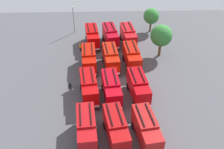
# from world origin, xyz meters

# --- Properties ---
(ground_plane) EXTENTS (63.99, 63.99, 0.00)m
(ground_plane) POSITION_xyz_m (0.00, 0.00, 0.00)
(ground_plane) COLOR #4C4C51
(fire_truck_0) EXTENTS (7.44, 3.46, 3.88)m
(fire_truck_0) POSITION_xyz_m (-13.23, -3.84, 2.15)
(fire_truck_0) COLOR #B80506
(fire_truck_0) RESTS_ON ground
(fire_truck_1) EXTENTS (7.35, 3.15, 3.88)m
(fire_truck_1) POSITION_xyz_m (-4.21, -4.19, 2.15)
(fire_truck_1) COLOR #B71003
(fire_truck_1) RESTS_ON ground
(fire_truck_2) EXTENTS (7.46, 3.52, 3.88)m
(fire_truck_2) POSITION_xyz_m (4.24, -3.89, 2.15)
(fire_truck_2) COLOR #B5090A
(fire_truck_2) RESTS_ON ground
(fire_truck_3) EXTENTS (7.40, 3.30, 3.88)m
(fire_truck_3) POSITION_xyz_m (13.27, -3.88, 2.15)
(fire_truck_3) COLOR #AD0F13
(fire_truck_3) RESTS_ON ground
(fire_truck_4) EXTENTS (7.50, 3.71, 3.88)m
(fire_truck_4) POSITION_xyz_m (-13.62, 0.09, 2.15)
(fire_truck_4) COLOR #AA0615
(fire_truck_4) RESTS_ON ground
(fire_truck_5) EXTENTS (7.42, 3.38, 3.88)m
(fire_truck_5) POSITION_xyz_m (-4.38, -0.09, 2.15)
(fire_truck_5) COLOR #B31506
(fire_truck_5) RESTS_ON ground
(fire_truck_6) EXTENTS (7.42, 3.39, 3.88)m
(fire_truck_6) POSITION_xyz_m (4.80, -0.24, 2.15)
(fire_truck_6) COLOR #B50513
(fire_truck_6) RESTS_ON ground
(fire_truck_7) EXTENTS (7.51, 3.71, 3.88)m
(fire_truck_7) POSITION_xyz_m (13.45, 0.12, 2.15)
(fire_truck_7) COLOR #A80D0E
(fire_truck_7) RESTS_ON ground
(fire_truck_8) EXTENTS (7.45, 3.47, 3.88)m
(fire_truck_8) POSITION_xyz_m (-13.50, 3.96, 2.15)
(fire_truck_8) COLOR red
(fire_truck_8) RESTS_ON ground
(fire_truck_9) EXTENTS (7.40, 3.31, 3.88)m
(fire_truck_9) POSITION_xyz_m (-4.75, 3.94, 2.15)
(fire_truck_9) COLOR #B41105
(fire_truck_9) RESTS_ON ground
(fire_truck_10) EXTENTS (7.45, 3.49, 3.88)m
(fire_truck_10) POSITION_xyz_m (4.46, 4.14, 2.15)
(fire_truck_10) COLOR #AE050B
(fire_truck_10) RESTS_ON ground
(fire_truck_11) EXTENTS (7.49, 3.66, 3.88)m
(fire_truck_11) POSITION_xyz_m (13.69, 4.20, 2.15)
(fire_truck_11) COLOR #AC1515
(fire_truck_11) RESTS_ON ground
(firefighter_0) EXTENTS (0.36, 0.47, 1.77)m
(firefighter_0) POSITION_xyz_m (2.43, -7.22, 1.00)
(firefighter_0) COLOR black
(firefighter_0) RESTS_ON ground
(firefighter_1) EXTENTS (0.44, 0.48, 1.75)m
(firefighter_1) POSITION_xyz_m (-10.76, -6.31, 0.99)
(firefighter_1) COLOR black
(firefighter_1) RESTS_ON ground
(tree_0) EXTENTS (3.66, 3.66, 5.67)m
(tree_0) POSITION_xyz_m (-19.59, 9.78, 3.82)
(tree_0) COLOR brown
(tree_0) RESTS_ON ground
(tree_1) EXTENTS (4.34, 4.34, 6.72)m
(tree_1) POSITION_xyz_m (-8.45, 10.00, 4.52)
(tree_1) COLOR brown
(tree_1) RESTS_ON ground
(traffic_cone_0) EXTENTS (0.47, 0.47, 0.67)m
(traffic_cone_0) POSITION_xyz_m (12.25, 6.44, 0.33)
(traffic_cone_0) COLOR #F2600C
(traffic_cone_0) RESTS_ON ground
(traffic_cone_1) EXTENTS (0.40, 0.40, 0.57)m
(traffic_cone_1) POSITION_xyz_m (-8.73, -0.03, 0.28)
(traffic_cone_1) COLOR #F2600C
(traffic_cone_1) RESTS_ON ground
(lamppost) EXTENTS (0.36, 0.36, 6.47)m
(lamppost) POSITION_xyz_m (-19.47, -8.25, 3.80)
(lamppost) COLOR slate
(lamppost) RESTS_ON ground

